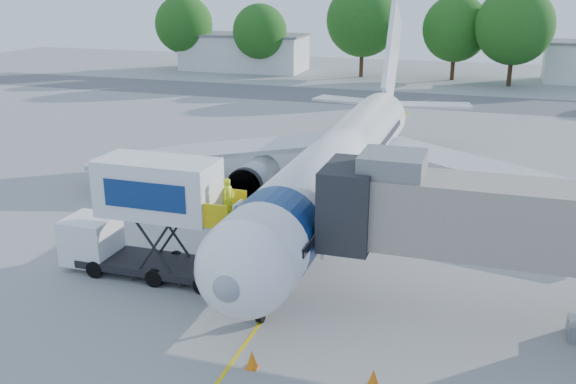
% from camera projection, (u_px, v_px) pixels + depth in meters
% --- Properties ---
extents(ground, '(160.00, 160.00, 0.00)m').
position_uv_depth(ground, '(323.00, 235.00, 33.87)').
color(ground, '#999996').
rests_on(ground, ground).
extents(guidance_line, '(0.15, 70.00, 0.01)m').
position_uv_depth(guidance_line, '(323.00, 235.00, 33.87)').
color(guidance_line, yellow).
rests_on(guidance_line, ground).
extents(taxiway_strip, '(120.00, 10.00, 0.01)m').
position_uv_depth(taxiway_strip, '(418.00, 100.00, 71.85)').
color(taxiway_strip, '#59595B').
rests_on(taxiway_strip, ground).
extents(aircraft, '(34.17, 37.73, 11.35)m').
position_uv_depth(aircraft, '(342.00, 161.00, 36.67)').
color(aircraft, white).
rests_on(aircraft, ground).
extents(jet_bridge, '(13.90, 3.20, 6.60)m').
position_uv_depth(jet_bridge, '(484.00, 219.00, 23.87)').
color(jet_bridge, gray).
rests_on(jet_bridge, ground).
extents(catering_hiloader, '(8.50, 2.44, 5.50)m').
position_uv_depth(catering_hiloader, '(147.00, 218.00, 28.48)').
color(catering_hiloader, black).
rests_on(catering_hiloader, ground).
extents(safety_cone_a, '(0.43, 0.43, 0.68)m').
position_uv_depth(safety_cone_a, '(373.00, 379.00, 21.12)').
color(safety_cone_a, orange).
rests_on(safety_cone_a, ground).
extents(safety_cone_b, '(0.43, 0.43, 0.68)m').
position_uv_depth(safety_cone_b, '(252.00, 360.00, 22.17)').
color(safety_cone_b, orange).
rests_on(safety_cone_b, ground).
extents(outbuilding_left, '(18.40, 8.40, 5.30)m').
position_uv_depth(outbuilding_left, '(244.00, 52.00, 95.39)').
color(outbuilding_left, silver).
rests_on(outbuilding_left, ground).
extents(tree_a, '(8.49, 8.49, 10.82)m').
position_uv_depth(tree_a, '(184.00, 24.00, 94.85)').
color(tree_a, '#382314').
rests_on(tree_a, ground).
extents(tree_b, '(7.67, 7.67, 9.78)m').
position_uv_depth(tree_b, '(260.00, 31.00, 90.20)').
color(tree_b, '#382314').
rests_on(tree_b, ground).
extents(tree_c, '(9.89, 9.89, 12.61)m').
position_uv_depth(tree_c, '(363.00, 20.00, 86.86)').
color(tree_c, '#382314').
rests_on(tree_c, ground).
extents(tree_d, '(8.70, 8.70, 11.09)m').
position_uv_depth(tree_d, '(456.00, 29.00, 84.45)').
color(tree_d, '#382314').
rests_on(tree_d, ground).
extents(tree_e, '(9.62, 9.62, 12.26)m').
position_uv_depth(tree_e, '(515.00, 26.00, 79.15)').
color(tree_e, '#382314').
rests_on(tree_e, ground).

